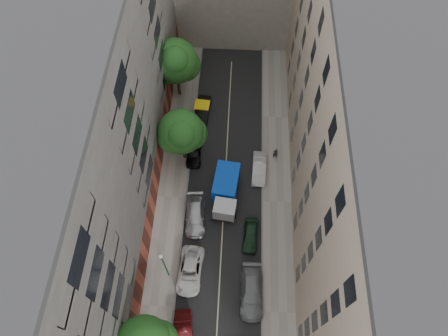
# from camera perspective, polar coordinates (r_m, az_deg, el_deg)

# --- Properties ---
(ground) EXTENTS (120.00, 120.00, 0.00)m
(ground) POSITION_cam_1_polar(r_m,az_deg,el_deg) (41.82, 0.01, -4.56)
(ground) COLOR #4C4C49
(ground) RESTS_ON ground
(road_surface) EXTENTS (8.00, 44.00, 0.02)m
(road_surface) POSITION_cam_1_polar(r_m,az_deg,el_deg) (41.81, 0.01, -4.55)
(road_surface) COLOR black
(road_surface) RESTS_ON ground
(sidewalk_left) EXTENTS (3.00, 44.00, 0.15)m
(sidewalk_left) POSITION_cam_1_polar(r_m,az_deg,el_deg) (42.23, -7.48, -4.14)
(sidewalk_left) COLOR gray
(sidewalk_left) RESTS_ON ground
(sidewalk_right) EXTENTS (3.00, 44.00, 0.15)m
(sidewalk_right) POSITION_cam_1_polar(r_m,az_deg,el_deg) (42.00, 7.55, -4.81)
(sidewalk_right) COLOR gray
(sidewalk_right) RESTS_ON ground
(building_left) EXTENTS (8.00, 44.00, 20.00)m
(building_left) POSITION_cam_1_polar(r_m,az_deg,el_deg) (35.14, -18.24, 3.53)
(building_left) COLOR #4A4845
(building_left) RESTS_ON ground
(building_right) EXTENTS (8.00, 44.00, 20.00)m
(building_right) POSITION_cam_1_polar(r_m,az_deg,el_deg) (34.58, 18.55, 2.03)
(building_right) COLOR tan
(building_right) RESTS_ON ground
(tarp_truck) EXTENTS (2.93, 6.04, 2.68)m
(tarp_truck) POSITION_cam_1_polar(r_m,az_deg,el_deg) (40.65, 0.25, -3.23)
(tarp_truck) COLOR black
(tarp_truck) RESTS_ON ground
(car_left_1) EXTENTS (2.08, 4.38, 1.39)m
(car_left_1) POSITION_cam_1_polar(r_m,az_deg,el_deg) (37.51, -5.73, -22.63)
(car_left_1) COLOR #4B0F10
(car_left_1) RESTS_ON ground
(car_left_2) EXTENTS (2.50, 4.93, 1.34)m
(car_left_2) POSITION_cam_1_polar(r_m,az_deg,el_deg) (38.62, -4.87, -14.40)
(car_left_2) COLOR silver
(car_left_2) RESTS_ON ground
(car_left_3) EXTENTS (2.27, 4.89, 1.38)m
(car_left_3) POSITION_cam_1_polar(r_m,az_deg,el_deg) (40.45, -4.14, -6.75)
(car_left_3) COLOR #B2B2B7
(car_left_3) RESTS_ON ground
(car_left_4) EXTENTS (1.74, 4.09, 1.38)m
(car_left_4) POSITION_cam_1_polar(r_m,az_deg,el_deg) (44.06, -4.33, 2.40)
(car_left_4) COLOR black
(car_left_4) RESTS_ON ground
(car_left_5) EXTENTS (1.91, 4.51, 1.45)m
(car_left_5) POSITION_cam_1_polar(r_m,az_deg,el_deg) (47.20, -3.09, 8.13)
(car_left_5) COLOR black
(car_left_5) RESTS_ON ground
(car_right_1) EXTENTS (2.17, 5.16, 1.49)m
(car_right_1) POSITION_cam_1_polar(r_m,az_deg,el_deg) (38.01, 3.99, -17.27)
(car_right_1) COLOR slate
(car_right_1) RESTS_ON ground
(car_right_2) EXTENTS (1.76, 3.82, 1.27)m
(car_right_2) POSITION_cam_1_polar(r_m,az_deg,el_deg) (39.70, 3.81, -9.57)
(car_right_2) COLOR #15301C
(car_right_2) RESTS_ON ground
(car_right_3) EXTENTS (1.56, 4.12, 1.34)m
(car_right_3) POSITION_cam_1_polar(r_m,az_deg,el_deg) (42.99, 5.05, -0.04)
(car_right_3) COLOR silver
(car_right_3) RESTS_ON ground
(tree_mid) EXTENTS (4.98, 4.66, 7.12)m
(tree_mid) POSITION_cam_1_polar(r_m,az_deg,el_deg) (40.51, -6.04, 4.94)
(tree_mid) COLOR #382619
(tree_mid) RESTS_ON sidewalk_left
(tree_far) EXTENTS (5.33, 5.07, 8.03)m
(tree_far) POSITION_cam_1_polar(r_m,az_deg,el_deg) (45.95, -6.88, 14.69)
(tree_far) COLOR #382619
(tree_far) RESTS_ON sidewalk_left
(lamp_post) EXTENTS (0.36, 0.36, 5.83)m
(lamp_post) POSITION_cam_1_polar(r_m,az_deg,el_deg) (35.80, -8.59, -13.33)
(lamp_post) COLOR #185629
(lamp_post) RESTS_ON sidewalk_left
(pedestrian) EXTENTS (0.58, 0.39, 1.55)m
(pedestrian) POSITION_cam_1_polar(r_m,az_deg,el_deg) (43.86, 7.35, 2.08)
(pedestrian) COLOR black
(pedestrian) RESTS_ON sidewalk_right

